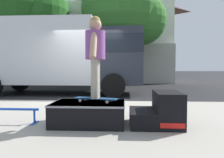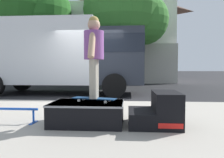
{
  "view_description": "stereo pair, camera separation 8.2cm",
  "coord_description": "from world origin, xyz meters",
  "px_view_note": "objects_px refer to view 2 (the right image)",
  "views": [
    {
      "loc": [
        1.37,
        -6.94,
        1.1
      ],
      "look_at": [
        1.04,
        -1.5,
        0.83
      ],
      "focal_mm": 34.95,
      "sensor_mm": 36.0,
      "label": 1
    },
    {
      "loc": [
        1.46,
        -6.93,
        1.1
      ],
      "look_at": [
        1.04,
        -1.5,
        0.83
      ],
      "focal_mm": 34.95,
      "sensor_mm": 36.0,
      "label": 2
    }
  ],
  "objects_px": {
    "kicker_ramp": "(158,112)",
    "box_truck": "(62,54)",
    "skate_box": "(88,112)",
    "skater_kid": "(94,50)",
    "skateboard": "(94,99)",
    "street_tree_neighbour": "(126,13)",
    "street_tree_main": "(21,3)"
  },
  "relations": [
    {
      "from": "skateboard",
      "to": "street_tree_neighbour",
      "type": "xyz_separation_m",
      "value": [
        0.46,
        9.99,
        3.98
      ]
    },
    {
      "from": "skater_kid",
      "to": "box_truck",
      "type": "relative_size",
      "value": 0.21
    },
    {
      "from": "skater_kid",
      "to": "street_tree_main",
      "type": "distance_m",
      "value": 13.17
    },
    {
      "from": "skate_box",
      "to": "skateboard",
      "type": "distance_m",
      "value": 0.26
    },
    {
      "from": "skate_box",
      "to": "street_tree_main",
      "type": "bearing_deg",
      "value": 121.37
    },
    {
      "from": "street_tree_neighbour",
      "to": "skater_kid",
      "type": "bearing_deg",
      "value": -92.63
    },
    {
      "from": "skateboard",
      "to": "box_truck",
      "type": "bearing_deg",
      "value": 112.69
    },
    {
      "from": "skate_box",
      "to": "skateboard",
      "type": "xyz_separation_m",
      "value": [
        0.11,
        0.04,
        0.24
      ]
    },
    {
      "from": "kicker_ramp",
      "to": "skater_kid",
      "type": "xyz_separation_m",
      "value": [
        -1.11,
        0.04,
        1.05
      ]
    },
    {
      "from": "skateboard",
      "to": "skater_kid",
      "type": "bearing_deg",
      "value": -85.24
    },
    {
      "from": "skater_kid",
      "to": "street_tree_neighbour",
      "type": "xyz_separation_m",
      "value": [
        0.46,
        9.99,
        3.13
      ]
    },
    {
      "from": "skate_box",
      "to": "skater_kid",
      "type": "relative_size",
      "value": 0.88
    },
    {
      "from": "skate_box",
      "to": "kicker_ramp",
      "type": "height_order",
      "value": "kicker_ramp"
    },
    {
      "from": "street_tree_main",
      "to": "street_tree_neighbour",
      "type": "xyz_separation_m",
      "value": [
        7.08,
        -0.65,
        -0.94
      ]
    },
    {
      "from": "street_tree_neighbour",
      "to": "skate_box",
      "type": "bearing_deg",
      "value": -93.25
    },
    {
      "from": "kicker_ramp",
      "to": "street_tree_main",
      "type": "distance_m",
      "value": 14.14
    },
    {
      "from": "box_truck",
      "to": "street_tree_main",
      "type": "relative_size",
      "value": 0.79
    },
    {
      "from": "street_tree_neighbour",
      "to": "box_truck",
      "type": "bearing_deg",
      "value": -120.31
    },
    {
      "from": "skater_kid",
      "to": "kicker_ramp",
      "type": "bearing_deg",
      "value": -2.0
    },
    {
      "from": "kicker_ramp",
      "to": "box_truck",
      "type": "height_order",
      "value": "box_truck"
    },
    {
      "from": "kicker_ramp",
      "to": "box_truck",
      "type": "distance_m",
      "value": 6.5
    },
    {
      "from": "skate_box",
      "to": "kicker_ramp",
      "type": "bearing_deg",
      "value": -0.02
    },
    {
      "from": "skate_box",
      "to": "street_tree_neighbour",
      "type": "relative_size",
      "value": 0.18
    },
    {
      "from": "skate_box",
      "to": "skater_kid",
      "type": "distance_m",
      "value": 1.09
    },
    {
      "from": "skate_box",
      "to": "skateboard",
      "type": "relative_size",
      "value": 1.55
    },
    {
      "from": "kicker_ramp",
      "to": "street_tree_neighbour",
      "type": "distance_m",
      "value": 10.88
    },
    {
      "from": "skateboard",
      "to": "street_tree_neighbour",
      "type": "distance_m",
      "value": 10.76
    },
    {
      "from": "skater_kid",
      "to": "street_tree_neighbour",
      "type": "distance_m",
      "value": 10.48
    },
    {
      "from": "skate_box",
      "to": "skateboard",
      "type": "height_order",
      "value": "skateboard"
    },
    {
      "from": "kicker_ramp",
      "to": "skater_kid",
      "type": "relative_size",
      "value": 0.6
    },
    {
      "from": "skate_box",
      "to": "street_tree_neighbour",
      "type": "height_order",
      "value": "street_tree_neighbour"
    },
    {
      "from": "skater_kid",
      "to": "street_tree_main",
      "type": "xyz_separation_m",
      "value": [
        -6.62,
        10.64,
        4.07
      ]
    }
  ]
}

